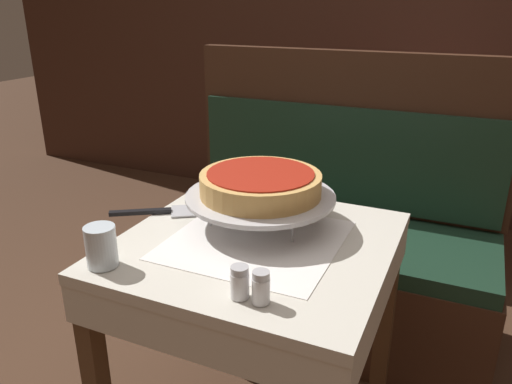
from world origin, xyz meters
The scene contains 12 objects.
dining_table_front centered at (0.00, 0.00, 0.62)m, with size 0.69×0.69×0.72m.
dining_table_rear centered at (0.23, 1.60, 0.61)m, with size 0.64×0.64×0.72m.
booth_bench centered at (0.00, 0.73, 0.32)m, with size 1.31×0.54×1.12m.
back_wall_panel centered at (0.00, 2.10, 1.20)m, with size 6.00×0.04×2.40m, color #3D2319.
pizza_pan_stand centered at (-0.03, 0.10, 0.80)m, with size 0.41×0.41×0.09m.
deep_dish_pizza centered at (-0.03, 0.10, 0.84)m, with size 0.33×0.33×0.06m.
pizza_server centered at (-0.32, 0.05, 0.73)m, with size 0.26×0.19×0.01m.
water_glass_near centered at (-0.27, -0.27, 0.77)m, with size 0.07×0.07×0.10m.
salt_shaker centered at (0.08, -0.26, 0.76)m, with size 0.04×0.04×0.07m.
pepper_shaker centered at (0.13, -0.26, 0.76)m, with size 0.04×0.04×0.07m.
napkin_holder centered at (-0.04, 0.30, 0.77)m, with size 0.10×0.05×0.09m.
condiment_caddy centered at (0.18, 1.59, 0.75)m, with size 0.14×0.14×0.14m.
Camera 1 is at (0.48, -1.07, 1.31)m, focal length 35.00 mm.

